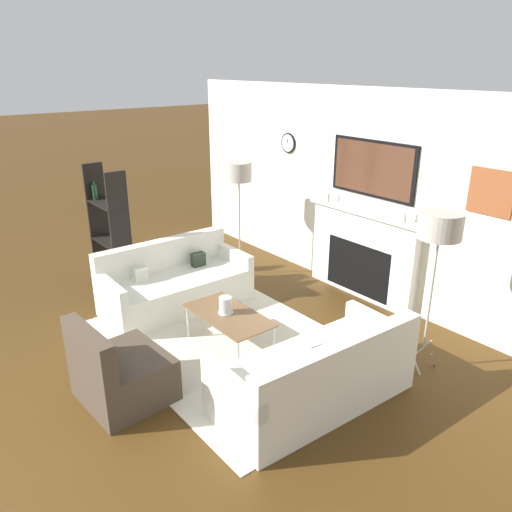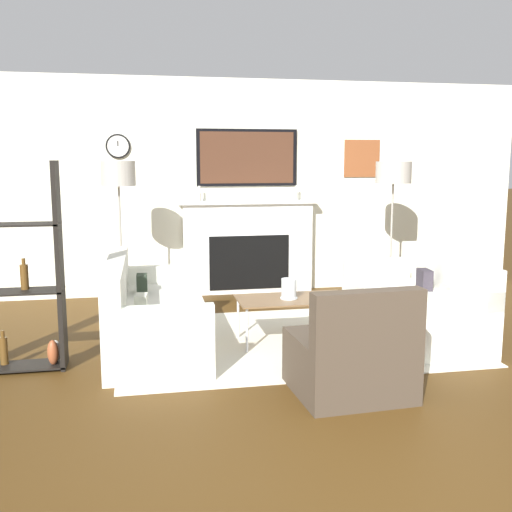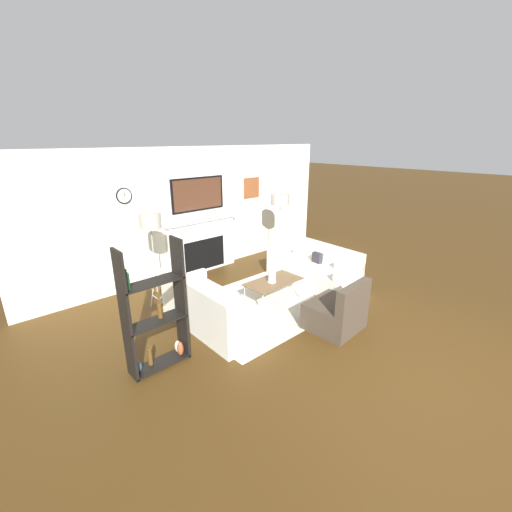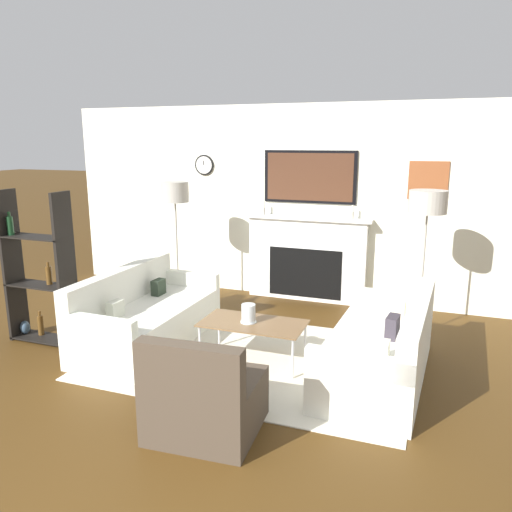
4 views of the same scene
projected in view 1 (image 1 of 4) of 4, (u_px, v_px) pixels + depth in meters
name	position (u px, v px, depth m)	size (l,w,h in m)	color
fireplace_wall	(371.00, 207.00, 6.46)	(7.42, 0.28, 2.70)	white
area_rug	(234.00, 345.00, 5.60)	(3.18, 2.20, 0.01)	beige
couch_left	(175.00, 285.00, 6.44)	(0.89, 1.87, 0.82)	silver
couch_right	(316.00, 377.00, 4.57)	(0.95, 1.91, 0.79)	silver
armchair	(120.00, 374.00, 4.62)	(0.84, 0.79, 0.83)	#453A2D
coffee_table	(229.00, 317.00, 5.40)	(1.05, 0.55, 0.43)	brown
hurricane_candle	(226.00, 306.00, 5.39)	(0.16, 0.16, 0.19)	silver
floor_lamp_left	(239.00, 174.00, 6.94)	(0.36, 0.36, 1.69)	#9E998E
floor_lamp_right	(440.00, 228.00, 4.65)	(0.41, 0.41, 1.69)	#9E998E
shelf_unit	(110.00, 237.00, 6.87)	(0.78, 0.28, 1.69)	black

